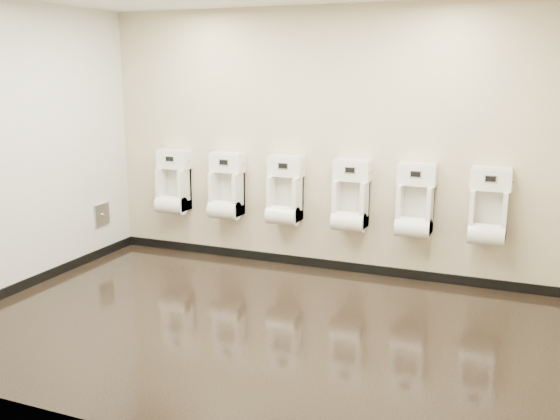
% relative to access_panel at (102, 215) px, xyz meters
% --- Properties ---
extents(ground, '(5.00, 3.50, 0.00)m').
position_rel_access_panel_xyz_m(ground, '(2.48, -1.20, -0.50)').
color(ground, black).
rests_on(ground, ground).
extents(back_wall, '(5.00, 0.02, 2.80)m').
position_rel_access_panel_xyz_m(back_wall, '(2.48, 0.55, 0.90)').
color(back_wall, beige).
rests_on(back_wall, ground).
extents(front_wall, '(5.00, 0.02, 2.80)m').
position_rel_access_panel_xyz_m(front_wall, '(2.48, -2.95, 0.90)').
color(front_wall, beige).
rests_on(front_wall, ground).
extents(left_wall, '(0.02, 3.50, 2.80)m').
position_rel_access_panel_xyz_m(left_wall, '(-0.02, -1.20, 0.90)').
color(left_wall, beige).
rests_on(left_wall, ground).
extents(tile_overlay_left, '(0.01, 3.50, 2.80)m').
position_rel_access_panel_xyz_m(tile_overlay_left, '(-0.01, -1.20, 0.90)').
color(tile_overlay_left, white).
rests_on(tile_overlay_left, ground).
extents(skirting_back, '(5.00, 0.02, 0.10)m').
position_rel_access_panel_xyz_m(skirting_back, '(2.48, 0.54, -0.45)').
color(skirting_back, black).
rests_on(skirting_back, ground).
extents(skirting_left, '(0.02, 3.50, 0.10)m').
position_rel_access_panel_xyz_m(skirting_left, '(-0.01, -1.20, -0.45)').
color(skirting_left, black).
rests_on(skirting_left, ground).
extents(access_panel, '(0.04, 0.25, 0.25)m').
position_rel_access_panel_xyz_m(access_panel, '(0.00, 0.00, 0.00)').
color(access_panel, '#9E9EA3').
rests_on(access_panel, left_wall).
extents(urinal_0, '(0.39, 0.29, 0.73)m').
position_rel_access_panel_xyz_m(urinal_0, '(0.72, 0.42, 0.31)').
color(urinal_0, white).
rests_on(urinal_0, back_wall).
extents(urinal_1, '(0.39, 0.29, 0.73)m').
position_rel_access_panel_xyz_m(urinal_1, '(1.42, 0.42, 0.31)').
color(urinal_1, white).
rests_on(urinal_1, back_wall).
extents(urinal_2, '(0.39, 0.29, 0.73)m').
position_rel_access_panel_xyz_m(urinal_2, '(2.13, 0.42, 0.31)').
color(urinal_2, white).
rests_on(urinal_2, back_wall).
extents(urinal_3, '(0.39, 0.29, 0.73)m').
position_rel_access_panel_xyz_m(urinal_3, '(2.87, 0.42, 0.31)').
color(urinal_3, white).
rests_on(urinal_3, back_wall).
extents(urinal_4, '(0.39, 0.29, 0.73)m').
position_rel_access_panel_xyz_m(urinal_4, '(3.54, 0.42, 0.31)').
color(urinal_4, white).
rests_on(urinal_4, back_wall).
extents(urinal_5, '(0.39, 0.29, 0.73)m').
position_rel_access_panel_xyz_m(urinal_5, '(4.25, 0.42, 0.31)').
color(urinal_5, white).
rests_on(urinal_5, back_wall).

